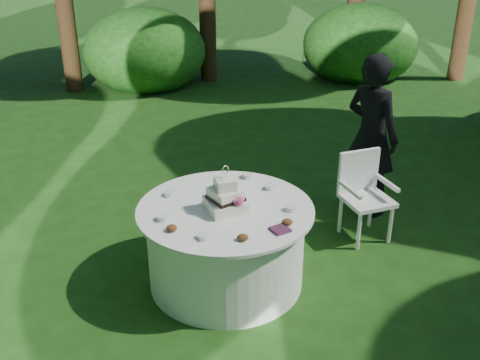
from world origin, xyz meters
name	(u,v)px	position (x,y,z in m)	size (l,w,h in m)	color
ground	(226,280)	(0.00, 0.00, 0.00)	(80.00, 80.00, 0.00)	#16340E
napkins	(280,230)	(0.18, -0.57, 0.78)	(0.14, 0.14, 0.02)	#471E3A
feather_plume	(218,233)	(-0.27, -0.36, 0.78)	(0.48, 0.07, 0.01)	silver
guest	(371,136)	(2.07, 0.38, 0.91)	(0.66, 0.43, 1.81)	black
table	(226,245)	(0.00, 0.00, 0.39)	(1.56, 1.56, 0.77)	silver
cake	(226,198)	(-0.02, -0.04, 0.88)	(0.36, 0.36, 0.43)	beige
chair	(363,189)	(1.65, 0.00, 0.52)	(0.55, 0.54, 0.91)	silver
votives	(225,202)	(0.03, 0.06, 0.79)	(1.20, 0.93, 0.04)	silver
petal_cups	(233,214)	(-0.03, -0.18, 0.79)	(0.98, 1.11, 0.05)	#562D16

